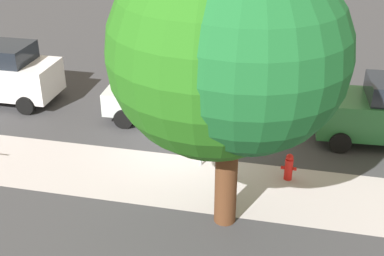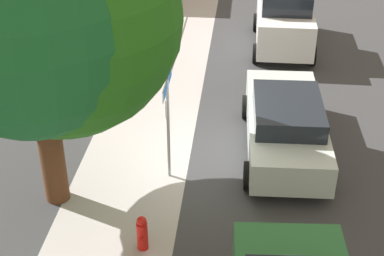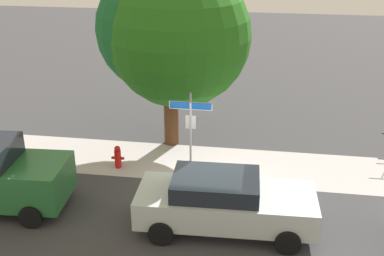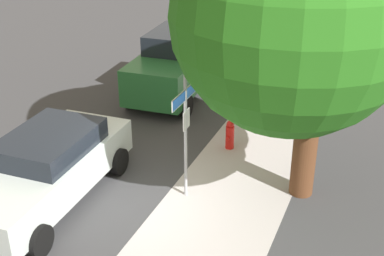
{
  "view_description": "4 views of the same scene",
  "coord_description": "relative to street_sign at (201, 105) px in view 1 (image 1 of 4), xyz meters",
  "views": [
    {
      "loc": [
        -2.87,
        12.58,
        7.66
      ],
      "look_at": [
        -0.34,
        1.07,
        1.51
      ],
      "focal_mm": 47.83,
      "sensor_mm": 36.0,
      "label": 1
    },
    {
      "loc": [
        -11.23,
        -1.19,
        7.92
      ],
      "look_at": [
        -1.0,
        -0.18,
        1.67
      ],
      "focal_mm": 53.77,
      "sensor_mm": 36.0,
      "label": 2
    },
    {
      "loc": [
        1.66,
        -13.16,
        7.62
      ],
      "look_at": [
        -0.43,
        0.59,
        1.59
      ],
      "focal_mm": 45.6,
      "sensor_mm": 36.0,
      "label": 3
    },
    {
      "loc": [
        8.52,
        4.2,
        6.42
      ],
      "look_at": [
        -1.28,
        0.21,
        1.24
      ],
      "focal_mm": 48.7,
      "sensor_mm": 36.0,
      "label": 4
    }
  ],
  "objects": [
    {
      "name": "car_white",
      "position": [
        7.84,
        -2.87,
        -0.85
      ],
      "size": [
        4.12,
        2.01,
        2.1
      ],
      "rotation": [
        0.0,
        0.0,
        -0.0
      ],
      "color": "white",
      "rests_on": "ground_plane"
    },
    {
      "name": "sidewalk_strip",
      "position": [
        2.45,
        0.9,
        -1.89
      ],
      "size": [
        24.0,
        2.6,
        0.0
      ],
      "primitive_type": "cube",
      "color": "#AAA2A1",
      "rests_on": "ground_plane"
    },
    {
      "name": "fire_hydrant",
      "position": [
        -2.46,
        0.2,
        -1.51
      ],
      "size": [
        0.42,
        0.22,
        0.78
      ],
      "color": "red",
      "rests_on": "ground_plane"
    },
    {
      "name": "car_silver",
      "position": [
        1.29,
        -2.68,
        -1.09
      ],
      "size": [
        4.69,
        2.14,
        1.53
      ],
      "rotation": [
        0.0,
        0.0,
        0.03
      ],
      "color": "#B8C4C0",
      "rests_on": "ground_plane"
    },
    {
      "name": "shade_tree",
      "position": [
        -1.04,
        2.02,
        2.18
      ],
      "size": [
        5.2,
        4.81,
        6.44
      ],
      "color": "#53301B",
      "rests_on": "ground_plane"
    },
    {
      "name": "street_sign",
      "position": [
        0.0,
        0.0,
        0.0
      ],
      "size": [
        1.31,
        0.07,
        2.82
      ],
      "color": "#9EA0A5",
      "rests_on": "ground_plane"
    },
    {
      "name": "ground_plane",
      "position": [
        0.45,
        -0.4,
        -1.89
      ],
      "size": [
        60.0,
        60.0,
        0.0
      ],
      "primitive_type": "plane",
      "color": "#38383A"
    }
  ]
}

